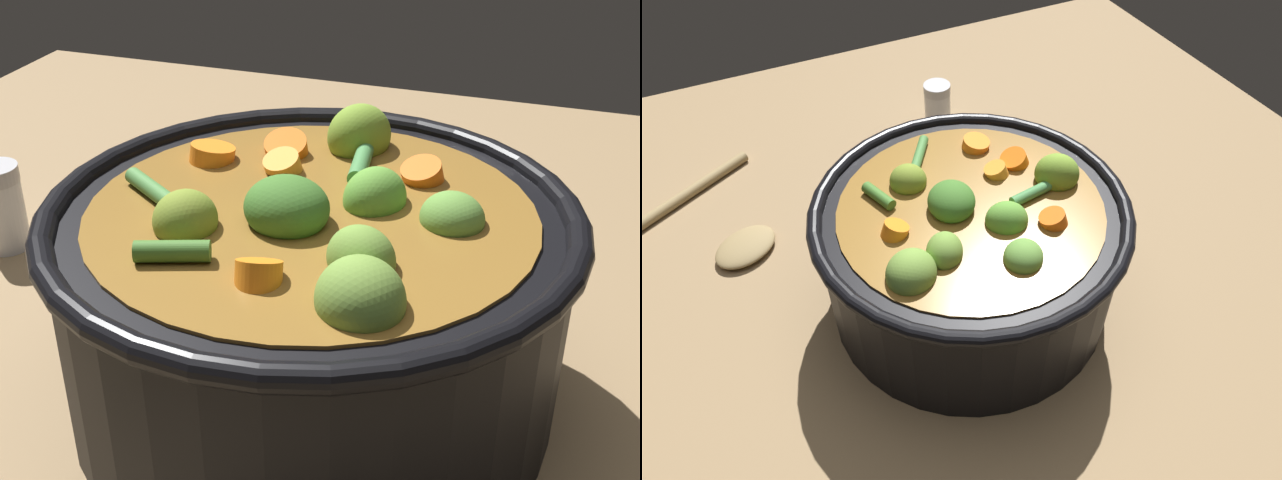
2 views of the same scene
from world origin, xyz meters
TOP-DOWN VIEW (x-y plane):
  - ground_plane at (0.00, 0.00)m, footprint 1.10×1.10m
  - cooking_pot at (-0.00, -0.00)m, footprint 0.30×0.30m
  - wooden_spoon at (-0.23, 0.21)m, footprint 0.21×0.21m
  - salt_shaker at (0.09, 0.29)m, footprint 0.04×0.04m

SIDE VIEW (x-z plane):
  - ground_plane at x=0.00m, z-range 0.00..0.00m
  - wooden_spoon at x=-0.23m, z-range 0.00..0.01m
  - salt_shaker at x=0.09m, z-range 0.00..0.07m
  - cooking_pot at x=0.00m, z-range -0.01..0.15m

